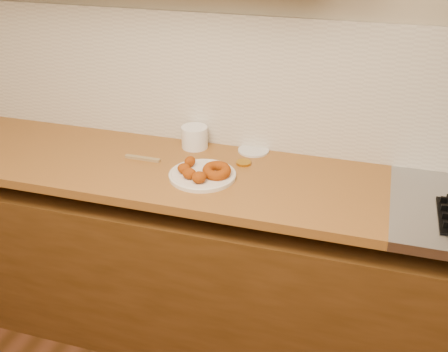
{
  "coord_description": "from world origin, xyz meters",
  "views": [
    {
      "loc": [
        0.39,
        -0.18,
        1.93
      ],
      "look_at": [
        -0.15,
        1.62,
        0.93
      ],
      "focal_mm": 42.0,
      "sensor_mm": 36.0,
      "label": 1
    }
  ],
  "objects": [
    {
      "name": "wall_back",
      "position": [
        0.0,
        2.0,
        1.35
      ],
      "size": [
        4.0,
        0.02,
        2.7
      ],
      "primitive_type": "cube",
      "color": "#B4A78A",
      "rests_on": "ground"
    },
    {
      "name": "base_cabinet",
      "position": [
        0.0,
        1.69,
        0.39
      ],
      "size": [
        3.6,
        0.6,
        0.77
      ],
      "primitive_type": "cube",
      "color": "#563314",
      "rests_on": "floor"
    },
    {
      "name": "butcher_block",
      "position": [
        -0.65,
        1.69,
        0.88
      ],
      "size": [
        2.3,
        0.62,
        0.04
      ],
      "primitive_type": "cube",
      "color": "#925825",
      "rests_on": "base_cabinet"
    },
    {
      "name": "backsplash",
      "position": [
        0.0,
        1.99,
        1.2
      ],
      "size": [
        3.6,
        0.02,
        0.6
      ],
      "primitive_type": "cube",
      "color": "beige",
      "rests_on": "wall_back"
    },
    {
      "name": "donut_plate",
      "position": [
        -0.25,
        1.64,
        0.91
      ],
      "size": [
        0.28,
        0.28,
        0.02
      ],
      "primitive_type": "cylinder",
      "color": "silver",
      "rests_on": "butcher_block"
    },
    {
      "name": "ring_donut",
      "position": [
        -0.19,
        1.64,
        0.94
      ],
      "size": [
        0.16,
        0.16,
        0.05
      ],
      "primitive_type": "torus",
      "rotation": [
        0.1,
        0.0,
        0.44
      ],
      "color": "#A03205",
      "rests_on": "donut_plate"
    },
    {
      "name": "fried_dough_chunks",
      "position": [
        -0.29,
        1.61,
        0.94
      ],
      "size": [
        0.16,
        0.2,
        0.05
      ],
      "color": "#A03205",
      "rests_on": "donut_plate"
    },
    {
      "name": "plastic_tub",
      "position": [
        -0.38,
        1.91,
        0.95
      ],
      "size": [
        0.13,
        0.13,
        0.1
      ],
      "primitive_type": "cylinder",
      "rotation": [
        0.0,
        0.0,
        -0.08
      ],
      "color": "white",
      "rests_on": "butcher_block"
    },
    {
      "name": "tub_lid",
      "position": [
        -0.11,
        1.95,
        0.9
      ],
      "size": [
        0.15,
        0.15,
        0.01
      ],
      "primitive_type": "cylinder",
      "rotation": [
        0.0,
        0.0,
        -0.1
      ],
      "color": "silver",
      "rests_on": "butcher_block"
    },
    {
      "name": "brass_jar_lid",
      "position": [
        -0.12,
        1.81,
        0.91
      ],
      "size": [
        0.08,
        0.08,
        0.01
      ],
      "primitive_type": "cylinder",
      "rotation": [
        0.0,
        0.0,
        0.19
      ],
      "color": "#B7821B",
      "rests_on": "butcher_block"
    },
    {
      "name": "wooden_utensil",
      "position": [
        -0.56,
        1.72,
        0.91
      ],
      "size": [
        0.17,
        0.02,
        0.01
      ],
      "primitive_type": "cube",
      "rotation": [
        0.0,
        0.0,
        -0.02
      ],
      "color": "#947A4D",
      "rests_on": "butcher_block"
    }
  ]
}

